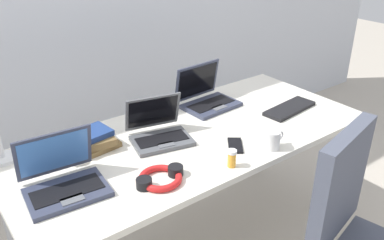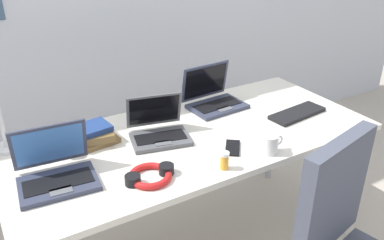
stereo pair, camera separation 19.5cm
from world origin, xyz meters
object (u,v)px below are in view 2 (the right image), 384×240
(computer_mouse, at_px, (36,153))
(laptop_near_mouse, at_px, (158,130))
(laptop_mid_desk, at_px, (214,98))
(book_stack, at_px, (92,135))
(cell_phone, at_px, (233,148))
(pill_bottle, at_px, (224,160))
(headphones, at_px, (150,175))
(coffee_mug, at_px, (270,144))
(laptop_near_lamp, at_px, (56,171))
(external_keyboard, at_px, (297,113))

(computer_mouse, bearing_deg, laptop_near_mouse, 16.73)
(laptop_mid_desk, relative_size, book_stack, 1.41)
(laptop_near_mouse, relative_size, cell_phone, 2.35)
(computer_mouse, xyz_separation_m, book_stack, (0.25, -0.00, 0.02))
(laptop_near_mouse, bearing_deg, pill_bottle, -72.86)
(headphones, distance_m, pill_bottle, 0.32)
(cell_phone, distance_m, coffee_mug, 0.17)
(laptop_near_lamp, bearing_deg, laptop_mid_desk, 17.13)
(book_stack, xyz_separation_m, coffee_mug, (0.66, -0.49, 0.00))
(coffee_mug, bearing_deg, cell_phone, 138.48)
(headphones, distance_m, book_stack, 0.42)
(laptop_near_mouse, height_order, laptop_near_lamp, laptop_near_lamp)
(external_keyboard, xyz_separation_m, pill_bottle, (-0.63, -0.23, 0.03))
(computer_mouse, relative_size, book_stack, 0.43)
(laptop_mid_desk, bearing_deg, book_stack, -175.18)
(laptop_near_mouse, distance_m, headphones, 0.35)
(laptop_near_lamp, bearing_deg, external_keyboard, -1.71)
(laptop_near_lamp, distance_m, coffee_mug, 0.92)
(laptop_near_lamp, relative_size, headphones, 1.51)
(laptop_near_mouse, distance_m, computer_mouse, 0.56)
(laptop_near_lamp, bearing_deg, cell_phone, -11.37)
(external_keyboard, distance_m, cell_phone, 0.52)
(laptop_near_lamp, xyz_separation_m, cell_phone, (0.76, -0.15, -0.04))
(book_stack, height_order, coffee_mug, coffee_mug)
(laptop_near_mouse, relative_size, laptop_mid_desk, 1.01)
(external_keyboard, bearing_deg, laptop_near_lamp, 172.17)
(external_keyboard, bearing_deg, cell_phone, -173.39)
(book_stack, bearing_deg, pill_bottle, -50.50)
(laptop_near_mouse, relative_size, pill_bottle, 4.04)
(computer_mouse, xyz_separation_m, pill_bottle, (0.66, -0.50, 0.02))
(laptop_near_mouse, xyz_separation_m, laptop_mid_desk, (0.43, 0.17, 0.00))
(laptop_near_lamp, bearing_deg, computer_mouse, 97.70)
(cell_phone, height_order, book_stack, book_stack)
(book_stack, bearing_deg, external_keyboard, -14.38)
(external_keyboard, xyz_separation_m, computer_mouse, (-1.30, 0.27, 0.01))
(laptop_near_mouse, height_order, cell_phone, laptop_near_mouse)
(laptop_near_mouse, bearing_deg, headphones, -122.09)
(coffee_mug, bearing_deg, laptop_mid_desk, 83.82)
(cell_phone, relative_size, headphones, 0.64)
(coffee_mug, bearing_deg, laptop_near_lamp, 163.43)
(external_keyboard, relative_size, book_stack, 1.48)
(laptop_mid_desk, xyz_separation_m, cell_phone, (-0.18, -0.44, -0.04))
(laptop_near_mouse, xyz_separation_m, computer_mouse, (-0.54, 0.12, -0.02))
(laptop_near_lamp, height_order, coffee_mug, laptop_near_lamp)
(cell_phone, xyz_separation_m, book_stack, (-0.54, 0.38, 0.04))
(computer_mouse, distance_m, coffee_mug, 1.04)
(laptop_mid_desk, relative_size, external_keyboard, 0.96)
(laptop_near_lamp, relative_size, pill_bottle, 4.09)
(coffee_mug, bearing_deg, external_keyboard, 30.42)
(headphones, relative_size, coffee_mug, 1.89)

